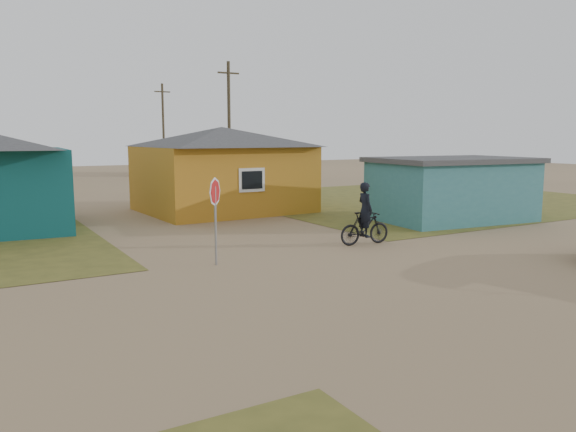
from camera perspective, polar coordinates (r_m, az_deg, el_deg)
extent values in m
plane|color=#947855|center=(13.36, 8.06, -6.97)|extent=(120.00, 120.00, 0.00)
cube|color=olive|center=(32.12, 13.29, 1.69)|extent=(20.00, 18.00, 0.00)
cube|color=#B7771C|center=(26.37, -6.66, 3.77)|extent=(7.21, 6.24, 3.00)
pyramid|color=#363739|center=(26.30, -6.73, 8.01)|extent=(7.72, 6.76, 0.90)
cube|color=silver|center=(23.63, -3.70, 3.68)|extent=(1.20, 0.06, 1.00)
cube|color=black|center=(23.60, -3.67, 3.67)|extent=(0.95, 0.04, 0.75)
cube|color=teal|center=(24.26, 16.24, 2.42)|extent=(6.39, 4.61, 2.40)
cube|color=#363739|center=(24.17, 16.36, 5.49)|extent=(6.71, 4.93, 0.20)
cube|color=tan|center=(53.28, -10.55, 5.71)|extent=(6.41, 5.50, 2.80)
pyramid|color=#363739|center=(53.25, -10.60, 7.65)|extent=(6.95, 6.05, 0.80)
cylinder|color=#453B29|center=(35.24, -6.00, 8.91)|extent=(0.20, 0.20, 8.00)
cube|color=#453B29|center=(35.45, -6.08, 14.25)|extent=(1.40, 0.10, 0.10)
cylinder|color=#453B29|center=(50.55, -12.54, 8.49)|extent=(0.20, 0.20, 8.00)
cube|color=#453B29|center=(50.69, -12.65, 12.22)|extent=(1.40, 0.10, 0.10)
cylinder|color=gray|center=(15.20, -7.37, -1.01)|extent=(0.06, 0.06, 2.14)
imported|color=black|center=(18.19, 7.81, -1.23)|extent=(1.82, 0.67, 1.07)
imported|color=black|center=(18.11, 7.84, 0.64)|extent=(0.48, 0.68, 1.76)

